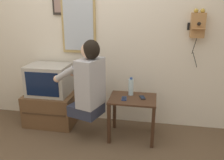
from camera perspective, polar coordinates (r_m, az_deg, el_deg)
name	(u,v)px	position (r m, az deg, el deg)	size (l,w,h in m)	color
ground_plane	(80,157)	(2.86, -7.82, -17.93)	(14.00, 14.00, 0.00)	brown
wall_back	(99,33)	(3.32, -3.24, 11.13)	(6.80, 0.05, 2.55)	silver
side_table	(133,106)	(3.01, 4.97, -6.31)	(0.58, 0.44, 0.55)	#422819
person	(88,81)	(2.89, -5.70, -0.28)	(0.62, 0.51, 0.96)	#2D3347
tv_stand	(51,109)	(3.54, -14.42, -6.69)	(0.69, 0.49, 0.45)	brown
television	(49,80)	(3.41, -14.95, 0.08)	(0.56, 0.43, 0.42)	#ADA89E
wall_phone_antique	(198,25)	(3.17, 19.93, 12.41)	(0.21, 0.19, 0.72)	#AD7A47
wall_mirror	(79,25)	(3.34, -8.03, 13.01)	(0.47, 0.04, 0.76)	tan
cell_phone_held	(124,99)	(2.92, 2.94, -4.47)	(0.07, 0.13, 0.01)	navy
cell_phone_spare	(142,97)	(2.98, 7.30, -4.18)	(0.09, 0.14, 0.01)	black
water_bottle	(131,87)	(3.02, 4.58, -1.65)	(0.06, 0.06, 0.23)	silver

